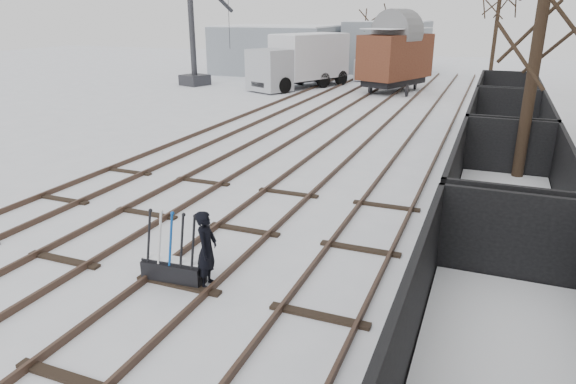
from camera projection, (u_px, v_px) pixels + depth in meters
name	position (u px, v px, depth m)	size (l,w,h in m)	color
ground	(179.00, 286.00, 10.38)	(120.00, 120.00, 0.00)	white
tracks	(354.00, 137.00, 22.33)	(13.90, 52.00, 0.16)	black
shed_left	(278.00, 49.00, 45.77)	(10.00, 8.00, 4.10)	gray
shed_right	(387.00, 47.00, 46.05)	(7.00, 6.00, 4.50)	gray
ground_frame	(174.00, 269.00, 10.49)	(1.33, 0.51, 1.49)	black
worker	(207.00, 250.00, 10.14)	(0.59, 0.39, 1.63)	black
freight_wagon_b	(504.00, 211.00, 11.72)	(2.45, 6.14, 2.51)	black
freight_wagon_c	(504.00, 146.00, 17.33)	(2.45, 6.14, 2.51)	black
freight_wagon_d	(505.00, 113.00, 22.93)	(2.45, 6.14, 2.51)	black
box_van_wagon	(396.00, 55.00, 34.67)	(4.73, 6.20, 4.22)	black
lorry	(301.00, 60.00, 36.69)	(4.83, 8.65, 3.76)	black
panel_van	(371.00, 68.00, 41.50)	(1.91, 4.01, 1.73)	silver
crane	(195.00, 54.00, 38.07)	(2.19, 5.19, 8.70)	#2B2C30
tree_near	(529.00, 99.00, 13.36)	(0.30, 0.30, 6.19)	black
tree_far_left	(377.00, 46.00, 44.72)	(0.30, 0.30, 4.83)	black
tree_far_right	(495.00, 40.00, 40.12)	(0.30, 0.30, 6.33)	black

